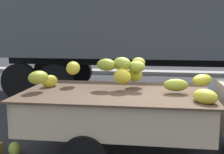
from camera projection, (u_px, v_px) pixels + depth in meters
name	position (u px, v px, depth m)	size (l,w,h in m)	color
curb_strip	(167.00, 73.00, 14.02)	(80.00, 0.80, 0.16)	gray
semi_trailer	(178.00, 14.00, 9.11)	(12.01, 2.71, 3.95)	#4C5156
fallen_banana_bunch_near_tailgate	(15.00, 149.00, 4.96)	(0.36, 0.21, 0.22)	#8EA531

